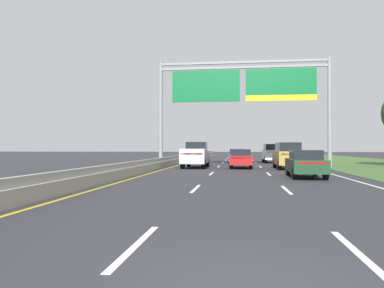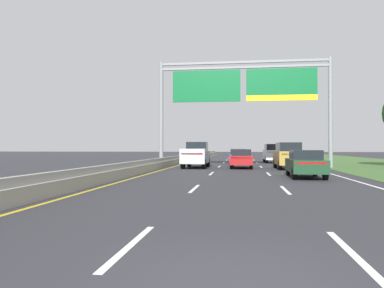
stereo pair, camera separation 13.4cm
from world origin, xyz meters
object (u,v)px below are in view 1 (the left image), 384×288
Objects in this scene: car_darkgreen_right_lane_sedan at (305,163)px; car_red_centre_lane_sedan at (241,158)px; overhead_sign_gantry at (243,90)px; car_white_right_lane_suv at (272,153)px; car_blue_centre_lane_sedan at (238,156)px; car_gold_right_lane_suv at (287,155)px; pickup_truck_silver at (196,155)px.

car_darkgreen_right_lane_sedan is 10.01m from car_red_centre_lane_sedan.
car_white_right_lane_suv is at bearing 71.59° from overhead_sign_gantry.
car_red_centre_lane_sedan is (-3.59, 9.35, 0.00)m from car_darkgreen_right_lane_sedan.
car_darkgreen_right_lane_sedan and car_red_centre_lane_sedan have the same top height.
car_blue_centre_lane_sedan is (-3.90, 16.80, 0.00)m from car_darkgreen_right_lane_sedan.
overhead_sign_gantry reaches higher than car_gold_right_lane_suv.
car_red_centre_lane_sedan is 1.01× the size of car_blue_centre_lane_sedan.
overhead_sign_gantry is at bearing -72.87° from pickup_truck_silver.
car_red_centre_lane_sedan is at bearing -96.49° from overhead_sign_gantry.
car_white_right_lane_suv reaches higher than car_red_centre_lane_sedan.
pickup_truck_silver reaches higher than car_gold_right_lane_suv.
car_gold_right_lane_suv is 1.07× the size of car_red_centre_lane_sedan.
overhead_sign_gantry reaches higher than car_darkgreen_right_lane_sedan.
overhead_sign_gantry is at bearing -175.52° from car_blue_centre_lane_sedan.
pickup_truck_silver is at bearing 38.89° from car_darkgreen_right_lane_sedan.
overhead_sign_gantry is 3.42× the size of car_blue_centre_lane_sedan.
car_darkgreen_right_lane_sedan and car_blue_centre_lane_sedan have the same top height.
pickup_truck_silver is at bearing 153.90° from car_blue_centre_lane_sedan.
pickup_truck_silver is 1.22× the size of car_darkgreen_right_lane_sedan.
car_darkgreen_right_lane_sedan is 17.25m from car_blue_centre_lane_sedan.
car_red_centre_lane_sedan is (-0.17, -1.47, -5.91)m from overhead_sign_gantry.
car_gold_right_lane_suv is 1.00× the size of car_white_right_lane_suv.
overhead_sign_gantry reaches higher than car_blue_centre_lane_sedan.
overhead_sign_gantry is 8.43m from car_blue_centre_lane_sedan.
overhead_sign_gantry is at bearing 160.42° from car_white_right_lane_suv.
pickup_truck_silver is (-4.01, -1.24, -5.65)m from overhead_sign_gantry.
car_darkgreen_right_lane_sedan is at bearing -142.20° from pickup_truck_silver.
car_darkgreen_right_lane_sedan is 0.94× the size of car_white_right_lane_suv.
car_white_right_lane_suv is (-0.05, 20.95, 0.28)m from car_darkgreen_right_lane_sedan.
overhead_sign_gantry reaches higher than car_red_centre_lane_sedan.
overhead_sign_gantry is at bearing 55.89° from car_gold_right_lane_suv.
car_blue_centre_lane_sedan is (-0.47, 5.99, -5.91)m from overhead_sign_gantry.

